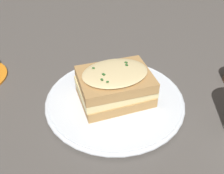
# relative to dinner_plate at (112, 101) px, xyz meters

# --- Properties ---
(ground_plane) EXTENTS (2.40, 2.40, 0.00)m
(ground_plane) POSITION_rel_dinner_plate_xyz_m (-0.00, -0.00, -0.01)
(ground_plane) COLOR #514C47
(dinner_plate) EXTENTS (0.27, 0.27, 0.02)m
(dinner_plate) POSITION_rel_dinner_plate_xyz_m (0.00, 0.00, 0.00)
(dinner_plate) COLOR white
(dinner_plate) RESTS_ON ground_plane
(sandwich) EXTENTS (0.15, 0.16, 0.07)m
(sandwich) POSITION_rel_dinner_plate_xyz_m (-0.00, -0.00, 0.04)
(sandwich) COLOR #B2844C
(sandwich) RESTS_ON dinner_plate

